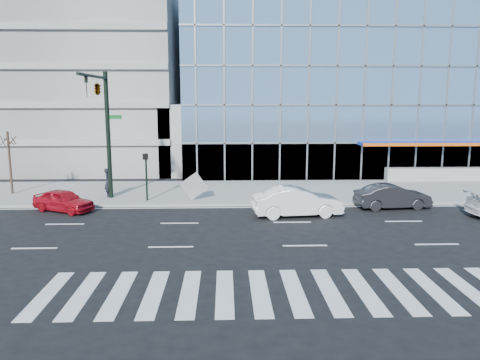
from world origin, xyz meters
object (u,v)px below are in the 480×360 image
at_px(dark_sedan, 392,197).
at_px(traffic_signal, 101,104).
at_px(street_tree_near, 8,140).
at_px(red_sedan, 63,200).
at_px(tilted_panel, 194,186).
at_px(ped_signal_post, 146,169).
at_px(pedestrian, 108,183).
at_px(white_sedan, 297,202).

bearing_deg(dark_sedan, traffic_signal, 79.37).
xyz_separation_m(street_tree_near, red_sedan, (5.00, -4.61, -3.13)).
relative_size(street_tree_near, tilted_panel, 3.25).
bearing_deg(red_sedan, ped_signal_post, -38.90).
height_order(red_sedan, tilted_panel, tilted_panel).
height_order(ped_signal_post, pedestrian, ped_signal_post).
height_order(pedestrian, tilted_panel, pedestrian).
height_order(red_sedan, pedestrian, pedestrian).
bearing_deg(ped_signal_post, white_sedan, -21.80).
bearing_deg(ped_signal_post, street_tree_near, 164.94).
bearing_deg(pedestrian, ped_signal_post, -122.31).
distance_m(traffic_signal, pedestrian, 5.35).
distance_m(ped_signal_post, tilted_panel, 3.16).
xyz_separation_m(dark_sedan, red_sedan, (-19.44, -0.11, -0.08)).
relative_size(traffic_signal, dark_sedan, 1.82).
relative_size(ped_signal_post, white_sedan, 0.60).
bearing_deg(white_sedan, traffic_signal, 68.15).
relative_size(red_sedan, tilted_panel, 2.91).
relative_size(white_sedan, tilted_panel, 3.82).
bearing_deg(red_sedan, white_sedan, -69.86).
xyz_separation_m(white_sedan, pedestrian, (-11.65, 4.88, 0.27)).
bearing_deg(dark_sedan, white_sedan, 99.70).
relative_size(white_sedan, red_sedan, 1.31).
bearing_deg(tilted_panel, street_tree_near, 162.28).
height_order(street_tree_near, white_sedan, street_tree_near).
distance_m(traffic_signal, dark_sedan, 18.33).
relative_size(dark_sedan, pedestrian, 2.34).
distance_m(ped_signal_post, red_sedan, 5.17).
height_order(dark_sedan, pedestrian, pedestrian).
relative_size(ped_signal_post, pedestrian, 1.60).
height_order(traffic_signal, tilted_panel, traffic_signal).
bearing_deg(tilted_panel, ped_signal_post, 174.71).
relative_size(traffic_signal, red_sedan, 2.12).
relative_size(ped_signal_post, street_tree_near, 0.71).
bearing_deg(dark_sedan, street_tree_near, 74.08).
bearing_deg(traffic_signal, dark_sedan, -5.14).
xyz_separation_m(dark_sedan, pedestrian, (-17.65, 3.25, 0.36)).
xyz_separation_m(red_sedan, tilted_panel, (7.47, 2.11, 0.41)).
bearing_deg(ped_signal_post, pedestrian, 154.28).
xyz_separation_m(ped_signal_post, red_sedan, (-4.50, -2.05, -1.50)).
xyz_separation_m(white_sedan, red_sedan, (-13.44, 1.52, -0.17)).
relative_size(ped_signal_post, red_sedan, 0.79).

